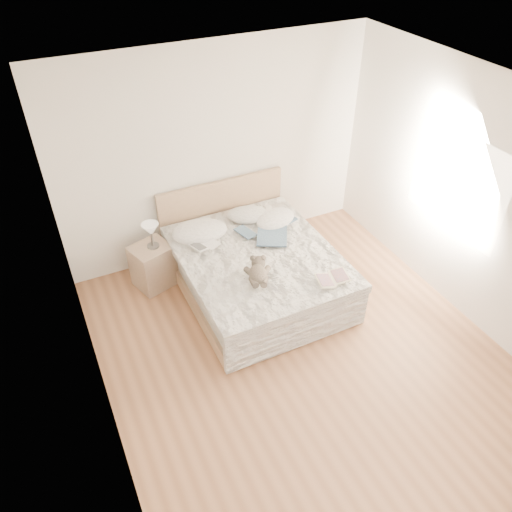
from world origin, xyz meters
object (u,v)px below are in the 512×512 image
object	(u,v)px
bed	(255,269)
childrens_book	(332,279)
table_lamp	(151,231)
teddy_bear	(258,279)
photo_book	(205,246)
nightstand	(153,266)

from	to	relation	value
bed	childrens_book	xyz separation A→B (m)	(0.51, -0.87, 0.32)
table_lamp	teddy_bear	bearing A→B (deg)	-55.19
bed	teddy_bear	bearing A→B (deg)	-112.30
bed	teddy_bear	world-z (taller)	bed
teddy_bear	photo_book	bearing A→B (deg)	129.45
table_lamp	photo_book	size ratio (longest dim) A/B	1.04
bed	table_lamp	distance (m)	1.31
bed	childrens_book	size ratio (longest dim) A/B	5.78
table_lamp	nightstand	bearing A→B (deg)	-174.84
nightstand	childrens_book	size ratio (longest dim) A/B	1.51
photo_book	teddy_bear	size ratio (longest dim) A/B	0.85
bed	photo_book	bearing A→B (deg)	150.79
table_lamp	teddy_bear	size ratio (longest dim) A/B	0.88
photo_book	teddy_bear	distance (m)	0.88
teddy_bear	table_lamp	bearing A→B (deg)	145.15
bed	photo_book	size ratio (longest dim) A/B	6.97
bed	nightstand	world-z (taller)	bed
table_lamp	photo_book	xyz separation A→B (m)	(0.53, -0.34, -0.16)
nightstand	photo_book	size ratio (longest dim) A/B	1.82
nightstand	childrens_book	distance (m)	2.21
teddy_bear	bed	bearing A→B (deg)	88.04
table_lamp	photo_book	world-z (taller)	table_lamp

